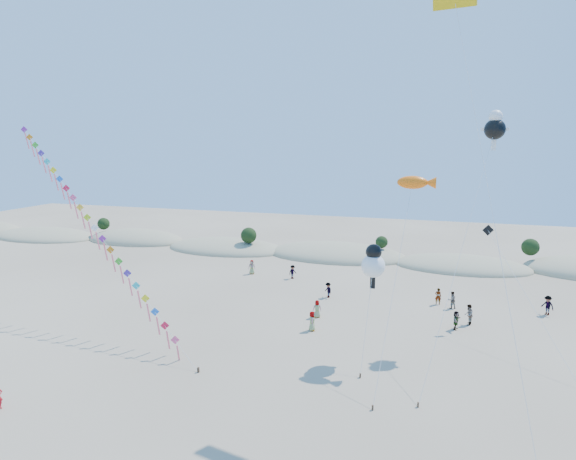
{
  "coord_description": "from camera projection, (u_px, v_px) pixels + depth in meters",
  "views": [
    {
      "loc": [
        12.44,
        -17.41,
        15.22
      ],
      "look_at": [
        2.76,
        14.0,
        9.19
      ],
      "focal_mm": 30.0,
      "sensor_mm": 36.0,
      "label": 1
    }
  ],
  "objects": [
    {
      "name": "kite_train",
      "position": [
        88.0,
        220.0,
        40.16
      ],
      "size": [
        24.76,
        11.55,
        17.36
      ],
      "color": "#3F2D1E",
      "rests_on": "ground"
    },
    {
      "name": "parafoil_kite",
      "position": [
        456.0,
        7.0,
        27.87
      ],
      "size": [
        6.0,
        11.11,
        23.77
      ],
      "color": "#3F2D1E",
      "rests_on": "ground"
    },
    {
      "name": "dark_kite",
      "position": [
        510.0,
        267.0,
        36.85
      ],
      "size": [
        5.56,
        10.64,
        8.53
      ],
      "color": "#3F2D1E",
      "rests_on": "ground"
    },
    {
      "name": "beachgoers",
      "position": [
        393.0,
        298.0,
        44.97
      ],
      "size": [
        31.28,
        15.46,
        1.77
      ],
      "color": "slate",
      "rests_on": "ground"
    },
    {
      "name": "cartoon_kite_high",
      "position": [
        495.0,
        127.0,
        36.21
      ],
      "size": [
        5.4,
        14.05,
        17.6
      ],
      "color": "#3F2D1E",
      "rests_on": "ground"
    },
    {
      "name": "fish_kite",
      "position": [
        417.0,
        183.0,
        33.41
      ],
      "size": [
        2.87,
        9.46,
        12.91
      ],
      "color": "#3F2D1E",
      "rests_on": "ground"
    },
    {
      "name": "cartoon_kite_low",
      "position": [
        373.0,
        263.0,
        33.58
      ],
      "size": [
        1.66,
        4.47,
        8.24
      ],
      "color": "#3F2D1E",
      "rests_on": "ground"
    },
    {
      "name": "dune_ridge",
      "position": [
        344.0,
        256.0,
        64.82
      ],
      "size": [
        145.3,
        11.49,
        5.57
      ],
      "color": "tan",
      "rests_on": "ground"
    }
  ]
}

